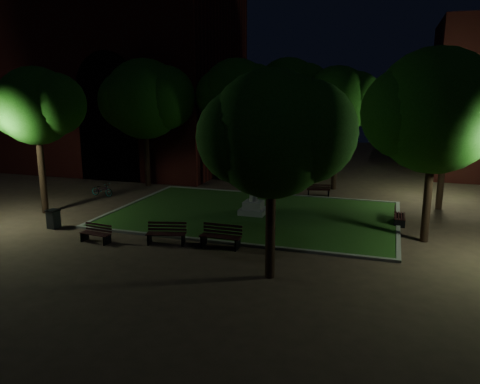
# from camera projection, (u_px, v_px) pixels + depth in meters

# --- Properties ---
(ground) EXTENTS (80.00, 80.00, 0.00)m
(ground) POSITION_uv_depth(u_px,v_px,m) (242.00, 225.00, 23.96)
(ground) COLOR #483426
(lawn) EXTENTS (15.00, 10.00, 0.08)m
(lawn) POSITION_uv_depth(u_px,v_px,m) (253.00, 214.00, 25.81)
(lawn) COLOR #274F19
(lawn) RESTS_ON ground
(lawn_kerb) EXTENTS (15.40, 10.40, 0.12)m
(lawn_kerb) POSITION_uv_depth(u_px,v_px,m) (253.00, 214.00, 25.80)
(lawn_kerb) COLOR slate
(lawn_kerb) RESTS_ON ground
(monument) EXTENTS (1.40, 1.40, 3.20)m
(monument) POSITION_uv_depth(u_px,v_px,m) (253.00, 198.00, 25.61)
(monument) COLOR gray
(monument) RESTS_ON lawn
(building_main) EXTENTS (20.00, 12.00, 15.00)m
(building_main) POSITION_uv_depth(u_px,v_px,m) (115.00, 82.00, 39.96)
(building_main) COLOR #43120E
(building_main) RESTS_ON ground
(tree_west) EXTENTS (5.13, 4.19, 8.01)m
(tree_west) POSITION_uv_depth(u_px,v_px,m) (37.00, 106.00, 24.97)
(tree_west) COLOR black
(tree_west) RESTS_ON ground
(tree_north_wl) EXTENTS (5.94, 4.85, 8.87)m
(tree_north_wl) POSITION_uv_depth(u_px,v_px,m) (238.00, 94.00, 31.89)
(tree_north_wl) COLOR black
(tree_north_wl) RESTS_ON ground
(tree_north_er) EXTENTS (5.59, 4.57, 8.33)m
(tree_north_er) POSITION_uv_depth(u_px,v_px,m) (339.00, 101.00, 31.07)
(tree_north_er) COLOR black
(tree_north_er) RESTS_ON ground
(tree_ne) EXTENTS (5.80, 4.74, 7.79)m
(tree_ne) POSITION_uv_depth(u_px,v_px,m) (449.00, 115.00, 25.89)
(tree_ne) COLOR black
(tree_ne) RESTS_ON ground
(tree_east) EXTENTS (6.67, 5.44, 8.61)m
(tree_east) POSITION_uv_depth(u_px,v_px,m) (438.00, 111.00, 20.04)
(tree_east) COLOR black
(tree_east) RESTS_ON ground
(tree_se) EXTENTS (5.53, 4.52, 7.55)m
(tree_se) POSITION_uv_depth(u_px,v_px,m) (275.00, 134.00, 16.15)
(tree_se) COLOR black
(tree_se) RESTS_ON ground
(tree_nw) EXTENTS (6.78, 5.54, 8.87)m
(tree_nw) POSITION_uv_depth(u_px,v_px,m) (146.00, 99.00, 32.25)
(tree_nw) COLOR black
(tree_nw) RESTS_ON ground
(tree_far_north) EXTENTS (5.98, 4.88, 9.04)m
(tree_far_north) POSITION_uv_depth(u_px,v_px,m) (290.00, 92.00, 34.03)
(tree_far_north) COLOR black
(tree_far_north) RESTS_ON ground
(lamppost_nw) EXTENTS (1.18, 0.28, 4.34)m
(lamppost_nw) POSITION_uv_depth(u_px,v_px,m) (156.00, 137.00, 37.02)
(lamppost_nw) COLOR black
(lamppost_nw) RESTS_ON ground
(lamppost_ne) EXTENTS (1.18, 0.28, 4.55)m
(lamppost_ne) POSITION_uv_depth(u_px,v_px,m) (442.00, 149.00, 28.80)
(lamppost_ne) COLOR black
(lamppost_ne) RESTS_ON ground
(bench_near_left) EXTENTS (1.85, 1.03, 0.96)m
(bench_near_left) POSITION_uv_depth(u_px,v_px,m) (167.00, 234.00, 20.94)
(bench_near_left) COLOR black
(bench_near_left) RESTS_ON ground
(bench_near_right) EXTENTS (1.82, 0.66, 1.00)m
(bench_near_right) POSITION_uv_depth(u_px,v_px,m) (221.00, 237.00, 20.50)
(bench_near_right) COLOR black
(bench_near_right) RESTS_ON ground
(bench_west_near) EXTENTS (1.52, 0.66, 0.81)m
(bench_west_near) POSITION_uv_depth(u_px,v_px,m) (96.00, 234.00, 21.20)
(bench_west_near) COLOR black
(bench_west_near) RESTS_ON ground
(bench_right_side) EXTENTS (0.56, 1.56, 0.85)m
(bench_right_side) POSITION_uv_depth(u_px,v_px,m) (399.00, 216.00, 24.00)
(bench_right_side) COLOR black
(bench_right_side) RESTS_ON ground
(bench_far_side) EXTENTS (1.55, 0.84, 0.81)m
(bench_far_side) POSITION_uv_depth(u_px,v_px,m) (318.00, 190.00, 30.27)
(bench_far_side) COLOR black
(bench_far_side) RESTS_ON ground
(trash_bin) EXTENTS (0.61, 0.61, 0.94)m
(trash_bin) POSITION_uv_depth(u_px,v_px,m) (53.00, 219.00, 23.30)
(trash_bin) COLOR black
(trash_bin) RESTS_ON ground
(bicycle) EXTENTS (1.66, 0.69, 0.85)m
(bicycle) POSITION_uv_depth(u_px,v_px,m) (102.00, 190.00, 30.24)
(bicycle) COLOR black
(bicycle) RESTS_ON ground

